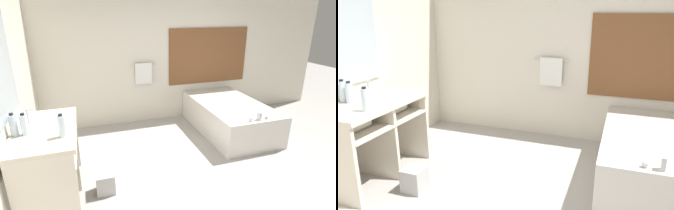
# 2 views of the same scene
# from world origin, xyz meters

# --- Properties ---
(wall_back_with_blinds) EXTENTS (7.40, 0.13, 2.70)m
(wall_back_with_blinds) POSITION_xyz_m (0.04, 2.23, 1.34)
(wall_back_with_blinds) COLOR silver
(wall_back_with_blinds) RESTS_ON ground_plane
(vanity_counter) EXTENTS (0.66, 1.21, 0.89)m
(vanity_counter) POSITION_xyz_m (-1.86, 0.31, 0.64)
(vanity_counter) COLOR beige
(vanity_counter) RESTS_ON ground_plane
(sink_faucet) EXTENTS (0.09, 0.04, 0.18)m
(sink_faucet) POSITION_xyz_m (-2.04, 0.47, 0.97)
(sink_faucet) COLOR silver
(sink_faucet) RESTS_ON vanity_counter
(bathtub) EXTENTS (1.08, 1.87, 0.66)m
(bathtub) POSITION_xyz_m (1.07, 1.25, 0.30)
(bathtub) COLOR silver
(bathtub) RESTS_ON ground_plane
(water_bottle_1) EXTENTS (0.08, 0.08, 0.25)m
(water_bottle_1) POSITION_xyz_m (-1.66, 0.01, 1.00)
(water_bottle_1) COLOR silver
(water_bottle_1) RESTS_ON vanity_counter
(water_bottle_2) EXTENTS (0.08, 0.08, 0.25)m
(water_bottle_2) POSITION_xyz_m (-2.13, 0.19, 1.00)
(water_bottle_2) COLOR silver
(water_bottle_2) RESTS_ON vanity_counter
(water_bottle_3) EXTENTS (0.08, 0.08, 0.24)m
(water_bottle_3) POSITION_xyz_m (-2.03, 0.18, 1.00)
(water_bottle_3) COLOR silver
(water_bottle_3) RESTS_ON vanity_counter
(waste_bin) EXTENTS (0.22, 0.22, 0.26)m
(waste_bin) POSITION_xyz_m (-1.28, 0.16, 0.13)
(waste_bin) COLOR #B2B2B2
(waste_bin) RESTS_ON ground_plane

